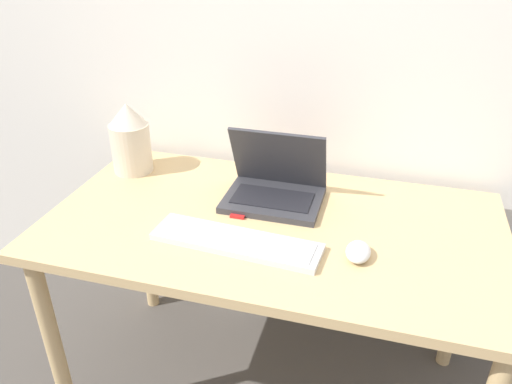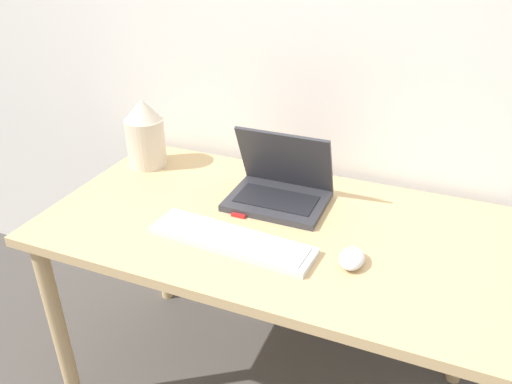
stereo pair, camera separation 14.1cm
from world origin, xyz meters
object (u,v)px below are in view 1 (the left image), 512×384
Objects in this scene: keyboard at (236,241)px; mouse at (358,252)px; laptop at (275,185)px; vase at (130,139)px; mp3_player at (239,213)px.

mouse reaches higher than keyboard.
vase reaches higher than laptop.
mp3_player is at bearing -22.67° from vase.
mouse is 0.87m from vase.
vase is at bearing 157.33° from mp3_player.
keyboard is 0.16m from mp3_player.
vase is (-0.81, 0.31, 0.10)m from mouse.
keyboard is 0.33m from mouse.
keyboard is at bearing -75.40° from mp3_player.
vase is (-0.53, 0.06, 0.07)m from laptop.
laptop is at bearing -6.94° from vase.
mp3_player is (-0.08, -0.12, -0.05)m from laptop.
mouse is at bearing 5.44° from keyboard.
keyboard is 9.39× the size of mp3_player.
vase reaches higher than mp3_player.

